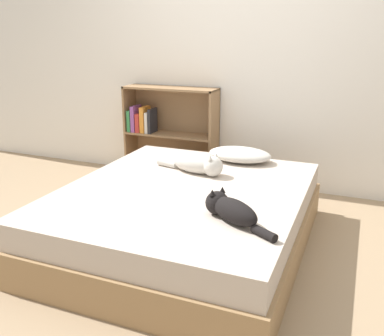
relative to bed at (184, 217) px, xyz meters
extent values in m
plane|color=#997F60|center=(0.00, 0.00, -0.20)|extent=(8.00, 8.00, 0.00)
cube|color=white|center=(0.00, 1.39, 1.05)|extent=(8.00, 0.06, 2.50)
cube|color=#99754C|center=(0.00, 0.00, -0.08)|extent=(1.58, 1.85, 0.24)
cube|color=#C1B2A3|center=(0.00, 0.00, 0.12)|extent=(1.53, 1.79, 0.17)
ellipsoid|color=beige|center=(0.17, 0.74, 0.26)|extent=(0.51, 0.31, 0.11)
ellipsoid|color=beige|center=(-0.06, 0.34, 0.28)|extent=(0.39, 0.23, 0.14)
sphere|color=beige|center=(0.09, 0.31, 0.28)|extent=(0.15, 0.15, 0.15)
cone|color=beige|center=(0.10, 0.35, 0.36)|extent=(0.04, 0.04, 0.03)
cone|color=beige|center=(0.08, 0.27, 0.36)|extent=(0.04, 0.04, 0.03)
cylinder|color=beige|center=(-0.30, 0.39, 0.24)|extent=(0.17, 0.09, 0.06)
ellipsoid|color=black|center=(0.46, -0.39, 0.27)|extent=(0.36, 0.29, 0.13)
sphere|color=black|center=(0.34, -0.31, 0.27)|extent=(0.14, 0.14, 0.14)
cone|color=black|center=(0.32, -0.35, 0.35)|extent=(0.04, 0.04, 0.03)
cone|color=black|center=(0.36, -0.28, 0.35)|extent=(0.04, 0.04, 0.03)
cylinder|color=black|center=(0.66, -0.50, 0.23)|extent=(0.15, 0.12, 0.05)
cube|color=#8E6B47|center=(-1.11, 1.22, 0.25)|extent=(0.02, 0.26, 0.90)
cube|color=#8E6B47|center=(-0.22, 1.22, 0.25)|extent=(0.02, 0.26, 0.90)
cube|color=#8E6B47|center=(-0.66, 1.22, -0.19)|extent=(0.91, 0.26, 0.02)
cube|color=#8E6B47|center=(-0.66, 1.22, 0.69)|extent=(0.91, 0.26, 0.02)
cube|color=#8E6B47|center=(-0.66, 1.22, 0.25)|extent=(0.87, 0.26, 0.02)
cube|color=#8E6B47|center=(-0.66, 1.34, 0.25)|extent=(0.91, 0.02, 0.90)
cube|color=#337F47|center=(-1.07, 1.18, 0.36)|extent=(0.03, 0.16, 0.21)
cube|color=#8C4C99|center=(-1.02, 1.18, 0.39)|extent=(0.04, 0.16, 0.25)
cube|color=#B7332D|center=(-0.97, 1.18, 0.35)|extent=(0.04, 0.16, 0.18)
cube|color=orange|center=(-0.92, 1.18, 0.39)|extent=(0.04, 0.16, 0.25)
cube|color=beige|center=(-0.87, 1.18, 0.36)|extent=(0.03, 0.16, 0.20)
cube|color=#232328|center=(-0.84, 1.18, 0.38)|extent=(0.03, 0.16, 0.24)
camera|label=1|loc=(1.06, -2.45, 1.20)|focal=40.00mm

